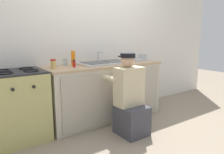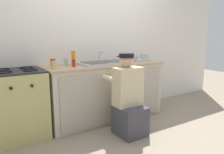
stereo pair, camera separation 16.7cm
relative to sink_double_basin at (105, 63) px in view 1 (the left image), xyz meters
name	(u,v)px [view 1 (the left image)]	position (x,y,z in m)	size (l,w,h in m)	color
ground_plane	(116,123)	(0.00, -0.30, -0.91)	(12.00, 12.00, 0.00)	gray
back_wall	(93,41)	(0.00, 0.35, 0.34)	(6.00, 0.10, 2.50)	silver
counter_cabinet	(105,92)	(0.00, -0.01, -0.48)	(1.89, 0.62, 0.86)	beige
countertop	(105,65)	(0.00, 0.00, -0.03)	(1.93, 0.62, 0.03)	tan
sink_double_basin	(105,63)	(0.00, 0.00, 0.00)	(0.80, 0.44, 0.19)	silver
stove_range	(19,106)	(-1.31, 0.00, -0.46)	(0.65, 0.62, 0.92)	tan
plumber_person	(130,101)	(-0.04, -0.67, -0.45)	(0.42, 0.61, 1.10)	#3F3F47
water_glass	(65,62)	(-0.58, 0.19, 0.03)	(0.06, 0.06, 0.10)	#ADC6CC
spice_bottle_red	(74,64)	(-0.55, -0.05, 0.03)	(0.04, 0.04, 0.10)	red
soap_bottle_orange	(73,58)	(-0.50, 0.07, 0.09)	(0.06, 0.06, 0.25)	orange
dish_rack_tray	(137,59)	(0.72, 0.04, 0.01)	(0.28, 0.22, 0.11)	#B2B7BC
condiment_jar	(53,64)	(-0.84, -0.02, 0.05)	(0.07, 0.07, 0.13)	#DBB760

